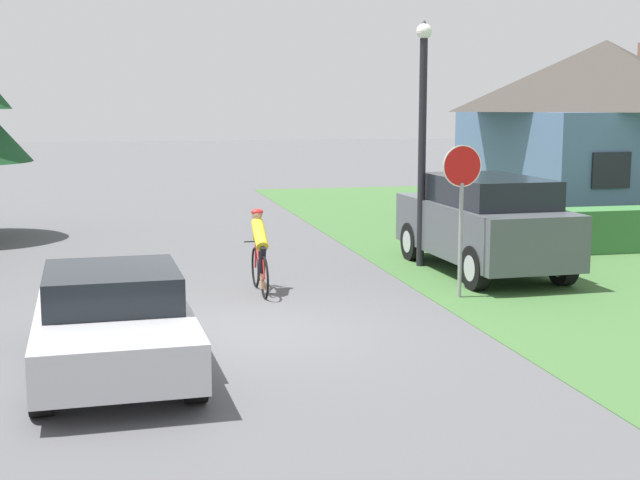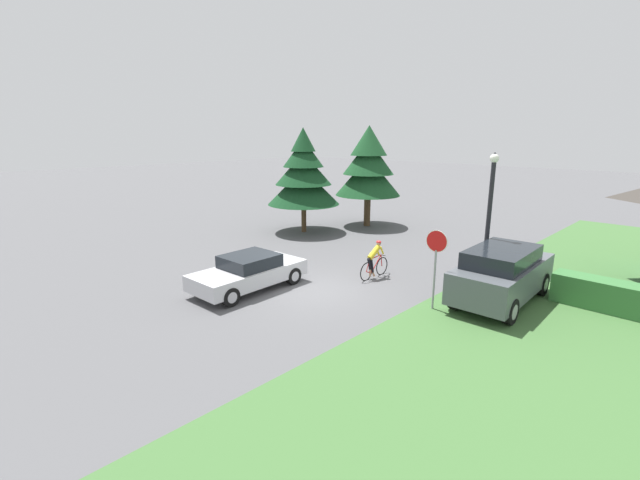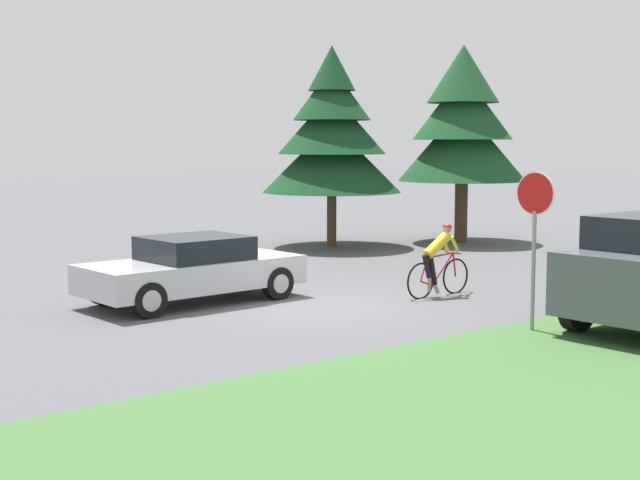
# 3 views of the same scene
# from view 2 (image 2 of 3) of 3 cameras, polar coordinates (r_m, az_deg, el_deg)

# --- Properties ---
(ground_plane) EXTENTS (140.00, 140.00, 0.00)m
(ground_plane) POSITION_cam_2_polar(r_m,az_deg,el_deg) (16.01, -1.16, -6.67)
(ground_plane) COLOR #515154
(sedan_left_lane) EXTENTS (2.06, 4.42, 1.31)m
(sedan_left_lane) POSITION_cam_2_polar(r_m,az_deg,el_deg) (16.13, -9.45, -4.24)
(sedan_left_lane) COLOR #BCBCC1
(sedan_left_lane) RESTS_ON ground
(cyclist) EXTENTS (0.44, 1.79, 1.51)m
(cyclist) POSITION_cam_2_polar(r_m,az_deg,el_deg) (17.28, 7.26, -2.71)
(cyclist) COLOR black
(cyclist) RESTS_ON ground
(parked_suv_right) EXTENTS (2.15, 4.88, 1.95)m
(parked_suv_right) POSITION_cam_2_polar(r_m,az_deg,el_deg) (15.85, 23.10, -4.18)
(parked_suv_right) COLOR #4C5156
(parked_suv_right) RESTS_ON ground
(stop_sign) EXTENTS (0.72, 0.08, 2.67)m
(stop_sign) POSITION_cam_2_polar(r_m,az_deg,el_deg) (14.24, 15.20, -1.78)
(stop_sign) COLOR gray
(stop_sign) RESTS_ON ground
(street_lamp) EXTENTS (0.32, 0.32, 5.04)m
(street_lamp) POSITION_cam_2_polar(r_m,az_deg,el_deg) (16.60, 21.64, 3.52)
(street_lamp) COLOR black
(street_lamp) RESTS_ON ground
(conifer_tall_near) EXTENTS (4.18, 4.18, 6.02)m
(conifer_tall_near) POSITION_cam_2_polar(r_m,az_deg,el_deg) (24.97, -2.22, 8.64)
(conifer_tall_near) COLOR #4C3823
(conifer_tall_near) RESTS_ON ground
(conifer_tall_far) EXTENTS (4.01, 4.01, 6.18)m
(conifer_tall_far) POSITION_cam_2_polar(r_m,az_deg,el_deg) (26.83, 6.47, 9.80)
(conifer_tall_far) COLOR #4C3823
(conifer_tall_far) RESTS_ON ground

